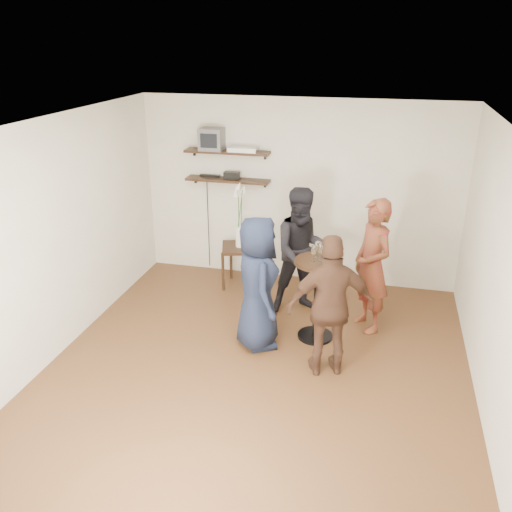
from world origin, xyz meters
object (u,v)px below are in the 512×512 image
(person_plaid, at_px, (372,266))
(person_navy, at_px, (257,283))
(dvd_deck, at_px, (243,149))
(person_brown, at_px, (331,307))
(drinks_table, at_px, (317,289))
(radio, at_px, (232,175))
(person_dark, at_px, (303,251))
(crt_monitor, at_px, (212,139))
(side_table, at_px, (241,253))

(person_plaid, relative_size, person_navy, 1.06)
(dvd_deck, height_order, person_brown, dvd_deck)
(drinks_table, relative_size, person_navy, 0.64)
(dvd_deck, height_order, radio, dvd_deck)
(drinks_table, height_order, person_dark, person_dark)
(dvd_deck, distance_m, person_brown, 2.91)
(dvd_deck, height_order, person_plaid, dvd_deck)
(crt_monitor, xyz_separation_m, person_plaid, (2.33, -1.16, -1.19))
(crt_monitor, bearing_deg, dvd_deck, 0.00)
(side_table, xyz_separation_m, person_brown, (1.46, -1.84, 0.27))
(dvd_deck, distance_m, person_navy, 2.26)
(dvd_deck, bearing_deg, person_navy, -70.72)
(person_navy, bearing_deg, person_dark, -46.26)
(radio, relative_size, drinks_table, 0.22)
(person_plaid, bearing_deg, person_brown, -52.33)
(crt_monitor, xyz_separation_m, radio, (0.28, 0.00, -0.50))
(side_table, relative_size, person_plaid, 0.38)
(person_navy, bearing_deg, person_plaid, -86.21)
(dvd_deck, bearing_deg, drinks_table, -50.24)
(radio, bearing_deg, person_navy, -66.06)
(person_plaid, bearing_deg, person_navy, -93.79)
(person_navy, bearing_deg, side_table, -3.55)
(radio, relative_size, person_navy, 0.14)
(drinks_table, relative_size, person_plaid, 0.61)
(side_table, height_order, person_dark, person_dark)
(side_table, bearing_deg, person_dark, -28.29)
(drinks_table, bearing_deg, person_plaid, 33.29)
(person_dark, relative_size, person_navy, 1.06)
(person_navy, xyz_separation_m, person_brown, (0.86, -0.36, -0.00))
(dvd_deck, bearing_deg, person_plaid, -31.64)
(person_brown, bearing_deg, person_plaid, -127.67)
(drinks_table, height_order, person_navy, person_navy)
(drinks_table, relative_size, person_dark, 0.60)
(drinks_table, height_order, person_brown, person_brown)
(person_plaid, height_order, person_brown, person_plaid)
(side_table, relative_size, person_navy, 0.40)
(person_brown, bearing_deg, crt_monitor, -67.11)
(dvd_deck, relative_size, person_brown, 0.26)
(person_navy, bearing_deg, drinks_table, -90.00)
(radio, distance_m, person_plaid, 2.46)
(radio, distance_m, side_table, 1.10)
(radio, distance_m, person_dark, 1.64)
(radio, height_order, person_brown, radio)
(crt_monitor, relative_size, dvd_deck, 0.80)
(crt_monitor, height_order, dvd_deck, crt_monitor)
(crt_monitor, height_order, radio, crt_monitor)
(side_table, height_order, person_navy, person_navy)
(crt_monitor, bearing_deg, drinks_table, -41.67)
(person_brown, bearing_deg, side_table, -70.08)
(crt_monitor, distance_m, person_dark, 2.09)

